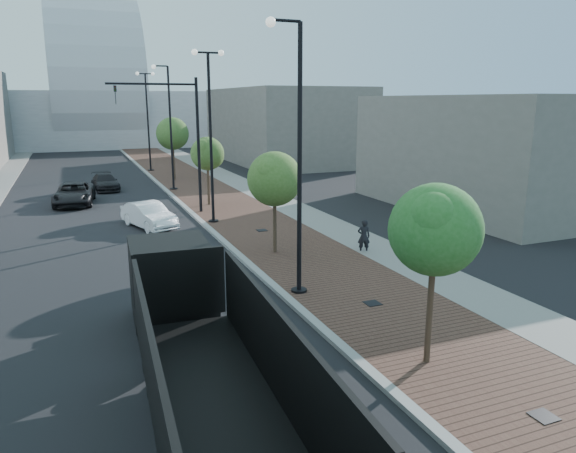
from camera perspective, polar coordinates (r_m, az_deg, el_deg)
name	(u,v)px	position (r m, az deg, el deg)	size (l,w,h in m)	color
sidewalk	(194,178)	(47.75, -10.06, 5.22)	(7.00, 140.00, 0.12)	#4C2D23
concrete_strip	(224,176)	(48.39, -6.93, 5.44)	(2.40, 140.00, 0.13)	slate
curb	(154,180)	(47.15, -14.23, 4.92)	(0.30, 140.00, 0.14)	gray
dump_truck	(188,330)	(13.25, -10.74, -10.89)	(2.93, 13.41, 3.08)	black
white_sedan	(149,215)	(29.46, -14.76, 1.18)	(1.45, 4.15, 1.37)	white
dark_car_mid	(74,194)	(37.68, -22.03, 3.29)	(2.36, 5.12, 1.42)	black
dark_car_far	(105,182)	(43.05, -19.07, 4.55)	(1.71, 4.20, 1.22)	black
pedestrian	(364,237)	(23.87, 8.15, -1.07)	(0.57, 0.37, 1.56)	black
streetlight_1	(296,173)	(17.81, 0.92, 5.81)	(1.44, 0.56, 9.21)	black
streetlight_2	(211,136)	(29.16, -8.33, 9.58)	(1.72, 0.56, 9.28)	black
streetlight_3	(169,133)	(40.89, -12.64, 9.79)	(1.44, 0.56, 9.21)	black
streetlight_4	(148,121)	(52.74, -14.85, 10.93)	(1.72, 0.56, 9.28)	black
traffic_mast	(183,131)	(31.88, -11.27, 10.07)	(5.09, 0.20, 8.00)	black
tree_0	(436,230)	(13.44, 15.65, -0.35)	(2.35, 2.29, 4.78)	#382619
tree_1	(275,179)	(22.99, -1.38, 5.13)	(2.42, 2.37, 4.59)	#382619
tree_2	(208,154)	(34.39, -8.61, 7.74)	(2.21, 2.13, 4.47)	#382619
tree_3	(173,134)	(46.05, -12.28, 9.73)	(2.71, 2.71, 5.35)	#382619
convention_center	(96,105)	(91.34, -19.96, 12.20)	(50.00, 30.00, 50.00)	#A4A8AE
commercial_block_ne	(283,125)	(60.61, -0.52, 10.86)	(12.00, 22.00, 8.00)	#635F59
commercial_block_e	(489,153)	(36.01, 20.82, 7.45)	(10.00, 16.00, 7.00)	#64605A
utility_cover_0	(544,416)	(13.19, 25.82, -17.90)	(0.50, 0.50, 0.02)	black
utility_cover_1	(372,303)	(18.01, 9.08, -8.15)	(0.50, 0.50, 0.02)	black
utility_cover_2	(262,230)	(27.54, -2.83, -0.40)	(0.50, 0.50, 0.02)	black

